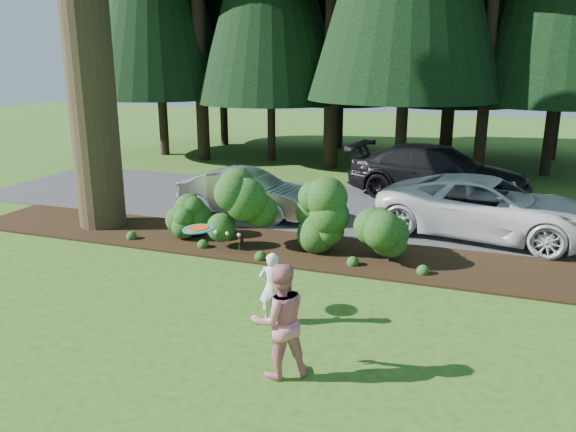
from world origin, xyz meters
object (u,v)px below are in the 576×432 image
(car_silver_wagon, at_px, (247,193))
(adult, at_px, (280,320))
(car_white_suv, at_px, (488,208))
(child, at_px, (272,288))
(car_dark_suv, at_px, (438,172))
(frisbee, at_px, (198,229))

(car_silver_wagon, height_order, adult, adult)
(car_white_suv, relative_size, adult, 3.18)
(car_white_suv, bearing_deg, child, 162.34)
(adult, bearing_deg, car_dark_suv, -132.09)
(car_silver_wagon, distance_m, child, 7.01)
(car_white_suv, relative_size, child, 4.26)
(car_white_suv, distance_m, adult, 8.45)
(car_silver_wagon, distance_m, car_white_suv, 6.66)
(car_white_suv, relative_size, frisbee, 10.13)
(car_silver_wagon, relative_size, adult, 2.34)
(car_silver_wagon, distance_m, frisbee, 6.64)
(child, height_order, frisbee, frisbee)
(adult, bearing_deg, car_white_suv, -145.53)
(car_dark_suv, distance_m, frisbee, 10.94)
(car_silver_wagon, height_order, car_white_suv, car_white_suv)
(car_silver_wagon, distance_m, car_dark_suv, 6.52)
(car_silver_wagon, height_order, frisbee, frisbee)
(car_white_suv, xyz_separation_m, frisbee, (-4.80, -6.54, 0.81))
(car_dark_suv, height_order, child, car_dark_suv)
(child, xyz_separation_m, frisbee, (-1.36, -0.09, 0.96))
(car_dark_suv, bearing_deg, car_white_suv, -148.92)
(child, bearing_deg, car_dark_suv, -109.62)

